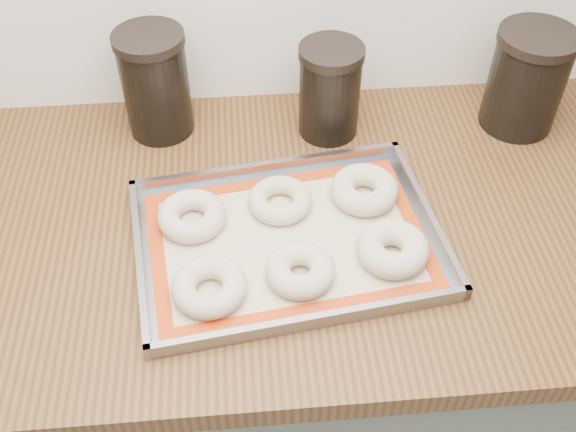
{
  "coord_description": "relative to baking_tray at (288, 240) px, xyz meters",
  "views": [
    {
      "loc": [
        -0.22,
        0.93,
        1.68
      ],
      "look_at": [
        -0.17,
        1.61,
        0.96
      ],
      "focal_mm": 42.0,
      "sensor_mm": 36.0,
      "label": 1
    }
  ],
  "objects": [
    {
      "name": "countertop",
      "position": [
        0.17,
        0.06,
        -0.03
      ],
      "size": [
        3.06,
        0.68,
        0.04
      ],
      "primitive_type": "cube",
      "color": "brown",
      "rests_on": "cabinet"
    },
    {
      "name": "canister_left",
      "position": [
        -0.2,
        0.3,
        0.09
      ],
      "size": [
        0.12,
        0.12,
        0.19
      ],
      "color": "black",
      "rests_on": "countertop"
    },
    {
      "name": "baking_mat",
      "position": [
        -0.0,
        0.0,
        -0.0
      ],
      "size": [
        0.45,
        0.34,
        0.0
      ],
      "rotation": [
        0.0,
        0.0,
        0.13
      ],
      "color": "#C6B793",
      "rests_on": "baking_tray"
    },
    {
      "name": "bagel_front_mid",
      "position": [
        0.01,
        -0.07,
        0.02
      ],
      "size": [
        0.12,
        0.12,
        0.04
      ],
      "primitive_type": "torus",
      "rotation": [
        0.0,
        0.0,
        -0.19
      ],
      "color": "beige",
      "rests_on": "baking_mat"
    },
    {
      "name": "bagel_front_left",
      "position": [
        -0.12,
        -0.09,
        0.02
      ],
      "size": [
        0.11,
        0.11,
        0.04
      ],
      "primitive_type": "torus",
      "rotation": [
        0.0,
        0.0,
        0.04
      ],
      "color": "beige",
      "rests_on": "baking_mat"
    },
    {
      "name": "baking_tray",
      "position": [
        0.0,
        0.0,
        0.0
      ],
      "size": [
        0.5,
        0.39,
        0.03
      ],
      "rotation": [
        0.0,
        0.0,
        0.13
      ],
      "color": "gray",
      "rests_on": "countertop"
    },
    {
      "name": "canister_right",
      "position": [
        0.44,
        0.26,
        0.09
      ],
      "size": [
        0.14,
        0.14,
        0.19
      ],
      "color": "black",
      "rests_on": "countertop"
    },
    {
      "name": "bagel_back_right",
      "position": [
        0.13,
        0.08,
        0.02
      ],
      "size": [
        0.14,
        0.14,
        0.04
      ],
      "primitive_type": "torus",
      "rotation": [
        0.0,
        0.0,
        0.29
      ],
      "color": "beige",
      "rests_on": "baking_mat"
    },
    {
      "name": "bagel_back_mid",
      "position": [
        -0.01,
        0.07,
        0.01
      ],
      "size": [
        0.12,
        0.12,
        0.03
      ],
      "primitive_type": "torus",
      "rotation": [
        0.0,
        0.0,
        -0.14
      ],
      "color": "beige",
      "rests_on": "baking_mat"
    },
    {
      "name": "cabinet",
      "position": [
        0.17,
        0.06,
        -0.48
      ],
      "size": [
        3.0,
        0.65,
        0.86
      ],
      "primitive_type": "cube",
      "color": "#60675B",
      "rests_on": "floor"
    },
    {
      "name": "canister_mid",
      "position": [
        0.1,
        0.27,
        0.08
      ],
      "size": [
        0.11,
        0.11,
        0.17
      ],
      "color": "black",
      "rests_on": "countertop"
    },
    {
      "name": "bagel_front_right",
      "position": [
        0.15,
        -0.05,
        0.02
      ],
      "size": [
        0.12,
        0.12,
        0.04
      ],
      "primitive_type": "torus",
      "rotation": [
        0.0,
        0.0,
        -0.11
      ],
      "color": "beige",
      "rests_on": "baking_mat"
    },
    {
      "name": "bagel_back_left",
      "position": [
        -0.15,
        0.05,
        0.01
      ],
      "size": [
        0.13,
        0.13,
        0.03
      ],
      "primitive_type": "torus",
      "rotation": [
        0.0,
        0.0,
        -0.2
      ],
      "color": "beige",
      "rests_on": "baking_mat"
    }
  ]
}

